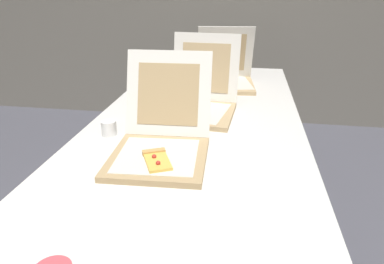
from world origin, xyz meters
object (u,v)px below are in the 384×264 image
(pizza_box_back, at_px, (225,77))
(cup_white_mid, at_px, (135,112))
(cup_white_far, at_px, (160,94))
(pizza_box_middle, at_px, (199,102))
(table, at_px, (194,137))
(pizza_box_front, at_px, (161,142))
(cup_white_near_center, at_px, (109,128))

(pizza_box_back, distance_m, cup_white_mid, 0.73)
(cup_white_far, bearing_deg, pizza_box_back, 45.47)
(pizza_box_middle, distance_m, cup_white_far, 0.29)
(table, bearing_deg, cup_white_far, 123.80)
(pizza_box_middle, distance_m, pizza_box_back, 0.50)
(pizza_box_front, height_order, cup_white_far, pizza_box_front)
(table, height_order, cup_white_far, cup_white_far)
(pizza_box_middle, xyz_separation_m, pizza_box_back, (0.09, 0.50, -0.00))
(pizza_box_middle, xyz_separation_m, cup_white_far, (-0.23, 0.16, -0.02))
(cup_white_far, bearing_deg, cup_white_mid, -99.77)
(cup_white_near_center, distance_m, cup_white_far, 0.50)
(table, relative_size, pizza_box_front, 5.04)
(cup_white_mid, xyz_separation_m, cup_white_far, (0.05, 0.29, 0.00))
(pizza_box_back, height_order, cup_white_near_center, pizza_box_back)
(table, relative_size, pizza_box_middle, 5.56)
(pizza_box_back, distance_m, cup_white_far, 0.47)
(pizza_box_front, distance_m, cup_white_near_center, 0.29)
(pizza_box_middle, xyz_separation_m, cup_white_mid, (-0.28, -0.13, -0.02))
(cup_white_near_center, relative_size, cup_white_far, 1.00)
(cup_white_near_center, height_order, cup_white_far, same)
(pizza_box_middle, relative_size, cup_white_mid, 6.90)
(pizza_box_middle, xyz_separation_m, cup_white_near_center, (-0.33, -0.33, -0.02))
(cup_white_mid, bearing_deg, cup_white_far, 80.23)
(pizza_box_front, bearing_deg, cup_white_mid, 119.06)
(pizza_box_back, height_order, cup_white_mid, pizza_box_back)
(pizza_box_back, bearing_deg, pizza_box_middle, -106.46)
(pizza_box_middle, height_order, pizza_box_back, pizza_box_middle)
(table, distance_m, cup_white_far, 0.44)
(pizza_box_back, xyz_separation_m, cup_white_near_center, (-0.43, -0.82, -0.02))
(pizza_box_middle, bearing_deg, pizza_box_front, -95.30)
(pizza_box_front, height_order, cup_white_near_center, pizza_box_front)
(pizza_box_back, distance_m, cup_white_near_center, 0.93)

